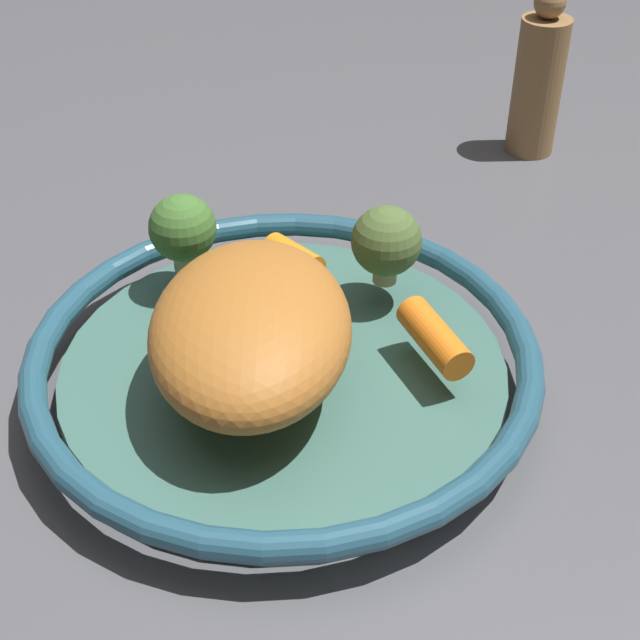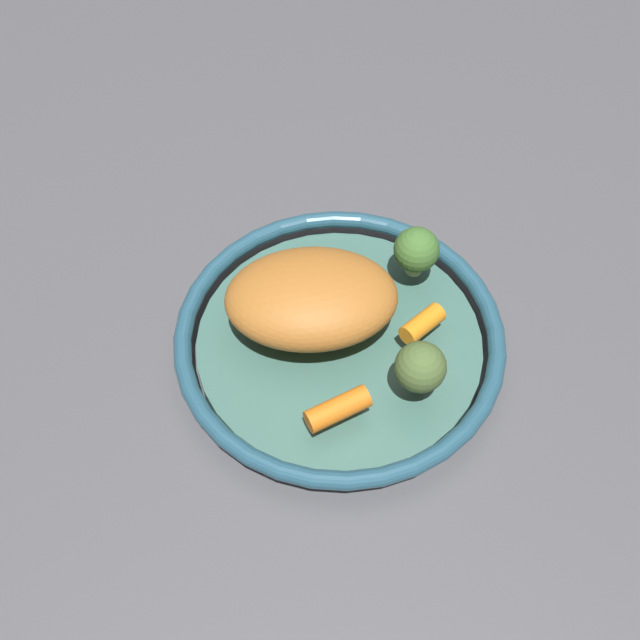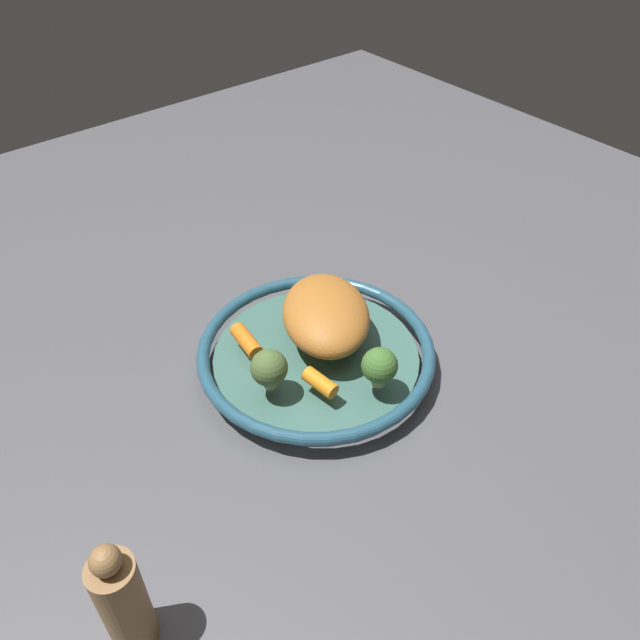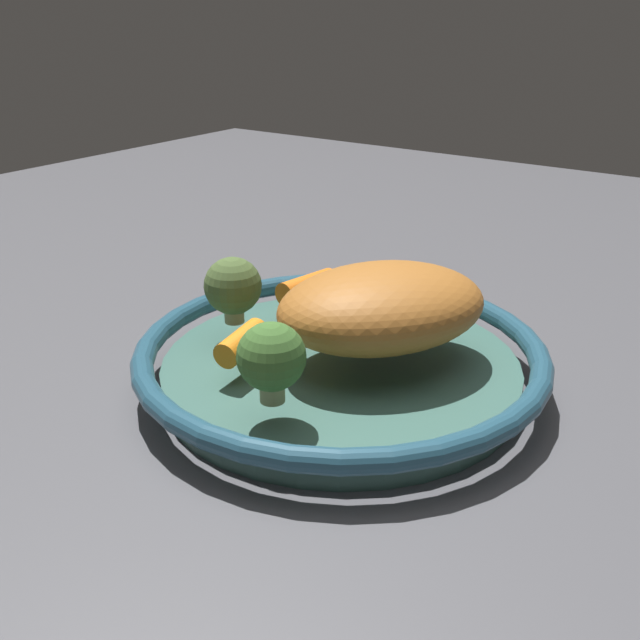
{
  "view_description": "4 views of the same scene",
  "coord_description": "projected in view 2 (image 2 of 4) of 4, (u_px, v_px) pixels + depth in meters",
  "views": [
    {
      "loc": [
        -0.22,
        -0.4,
        0.4
      ],
      "look_at": [
        0.01,
        -0.03,
        0.07
      ],
      "focal_mm": 51.87,
      "sensor_mm": 36.0,
      "label": 1
    },
    {
      "loc": [
        0.35,
        -0.27,
        0.68
      ],
      "look_at": [
        -0.0,
        -0.02,
        0.07
      ],
      "focal_mm": 44.33,
      "sensor_mm": 36.0,
      "label": 2
    },
    {
      "loc": [
        0.4,
        0.5,
        0.64
      ],
      "look_at": [
        -0.01,
        -0.01,
        0.07
      ],
      "focal_mm": 36.01,
      "sensor_mm": 36.0,
      "label": 3
    },
    {
      "loc": [
        -0.29,
        0.44,
        0.29
      ],
      "look_at": [
        0.0,
        0.03,
        0.07
      ],
      "focal_mm": 41.55,
      "sensor_mm": 36.0,
      "label": 4
    }
  ],
  "objects": [
    {
      "name": "baby_carrot_near_rim",
      "position": [
        338.0,
        409.0,
        0.71
      ],
      "size": [
        0.03,
        0.06,
        0.02
      ],
      "primitive_type": "cylinder",
      "rotation": [
        1.59,
        0.0,
        6.14
      ],
      "color": "orange",
      "rests_on": "serving_bowl"
    },
    {
      "name": "broccoli_floret_small",
      "position": [
        416.0,
        250.0,
        0.79
      ],
      "size": [
        0.05,
        0.05,
        0.06
      ],
      "color": "tan",
      "rests_on": "serving_bowl"
    },
    {
      "name": "ground_plane",
      "position": [
        339.0,
        352.0,
        0.81
      ],
      "size": [
        1.88,
        1.88,
        0.0
      ],
      "primitive_type": "plane",
      "color": "#4C4C51"
    },
    {
      "name": "serving_bowl",
      "position": [
        339.0,
        341.0,
        0.79
      ],
      "size": [
        0.33,
        0.33,
        0.04
      ],
      "color": "#3D665B",
      "rests_on": "ground_plane"
    },
    {
      "name": "baby_carrot_right",
      "position": [
        422.0,
        324.0,
        0.77
      ],
      "size": [
        0.03,
        0.05,
        0.02
      ],
      "primitive_type": "cylinder",
      "rotation": [
        1.64,
        0.0,
        3.28
      ],
      "color": "orange",
      "rests_on": "serving_bowl"
    },
    {
      "name": "broccoli_floret_edge",
      "position": [
        420.0,
        367.0,
        0.71
      ],
      "size": [
        0.05,
        0.05,
        0.06
      ],
      "color": "tan",
      "rests_on": "serving_bowl"
    },
    {
      "name": "roast_chicken_piece",
      "position": [
        311.0,
        298.0,
        0.76
      ],
      "size": [
        0.19,
        0.21,
        0.06
      ],
      "primitive_type": "ellipsoid",
      "rotation": [
        0.0,
        0.0,
        4.15
      ],
      "color": "#AC6628",
      "rests_on": "serving_bowl"
    }
  ]
}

